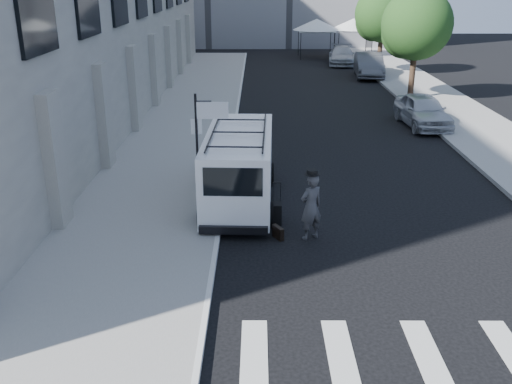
{
  "coord_description": "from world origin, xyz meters",
  "views": [
    {
      "loc": [
        -0.94,
        -11.79,
        6.56
      ],
      "look_at": [
        -0.98,
        2.06,
        1.3
      ],
      "focal_mm": 40.0,
      "sensor_mm": 36.0,
      "label": 1
    }
  ],
  "objects_px": {
    "briefcase": "(278,232)",
    "suitcase": "(277,213)",
    "parked_car_c": "(342,55)",
    "parked_car_b": "(369,65)",
    "parked_car_a": "(423,111)",
    "businessman": "(311,207)",
    "cargo_van": "(240,166)"
  },
  "relations": [
    {
      "from": "briefcase",
      "to": "suitcase",
      "type": "distance_m",
      "value": 1.01
    },
    {
      "from": "parked_car_c",
      "to": "parked_car_a",
      "type": "bearing_deg",
      "value": -80.41
    },
    {
      "from": "suitcase",
      "to": "parked_car_b",
      "type": "distance_m",
      "value": 26.01
    },
    {
      "from": "parked_car_a",
      "to": "parked_car_c",
      "type": "relative_size",
      "value": 0.9
    },
    {
      "from": "briefcase",
      "to": "suitcase",
      "type": "xyz_separation_m",
      "value": [
        -0.01,
        1.0,
        0.14
      ]
    },
    {
      "from": "cargo_van",
      "to": "parked_car_b",
      "type": "relative_size",
      "value": 1.18
    },
    {
      "from": "briefcase",
      "to": "cargo_van",
      "type": "bearing_deg",
      "value": 83.93
    },
    {
      "from": "suitcase",
      "to": "cargo_van",
      "type": "height_order",
      "value": "cargo_van"
    },
    {
      "from": "businessman",
      "to": "parked_car_a",
      "type": "height_order",
      "value": "businessman"
    },
    {
      "from": "suitcase",
      "to": "parked_car_c",
      "type": "distance_m",
      "value": 31.56
    },
    {
      "from": "briefcase",
      "to": "suitcase",
      "type": "relative_size",
      "value": 0.38
    },
    {
      "from": "briefcase",
      "to": "parked_car_c",
      "type": "relative_size",
      "value": 0.09
    },
    {
      "from": "businessman",
      "to": "cargo_van",
      "type": "distance_m",
      "value": 3.34
    },
    {
      "from": "businessman",
      "to": "suitcase",
      "type": "relative_size",
      "value": 1.55
    },
    {
      "from": "briefcase",
      "to": "parked_car_c",
      "type": "xyz_separation_m",
      "value": [
        6.05,
        31.98,
        0.53
      ]
    },
    {
      "from": "parked_car_a",
      "to": "businessman",
      "type": "bearing_deg",
      "value": -121.01
    },
    {
      "from": "businessman",
      "to": "parked_car_b",
      "type": "xyz_separation_m",
      "value": [
        6.26,
        26.01,
        -0.08
      ]
    },
    {
      "from": "briefcase",
      "to": "parked_car_a",
      "type": "height_order",
      "value": "parked_car_a"
    },
    {
      "from": "suitcase",
      "to": "parked_car_c",
      "type": "relative_size",
      "value": 0.24
    },
    {
      "from": "parked_car_b",
      "to": "parked_car_a",
      "type": "bearing_deg",
      "value": -85.04
    },
    {
      "from": "briefcase",
      "to": "cargo_van",
      "type": "xyz_separation_m",
      "value": [
        -1.1,
        2.7,
        0.98
      ]
    },
    {
      "from": "parked_car_c",
      "to": "suitcase",
      "type": "bearing_deg",
      "value": -94.46
    },
    {
      "from": "parked_car_b",
      "to": "parked_car_c",
      "type": "distance_m",
      "value": 6.05
    },
    {
      "from": "suitcase",
      "to": "parked_car_a",
      "type": "xyz_separation_m",
      "value": [
        7.09,
        11.16,
        0.43
      ]
    },
    {
      "from": "parked_car_b",
      "to": "briefcase",
      "type": "bearing_deg",
      "value": -100.23
    },
    {
      "from": "parked_car_a",
      "to": "parked_car_c",
      "type": "height_order",
      "value": "parked_car_a"
    },
    {
      "from": "suitcase",
      "to": "cargo_van",
      "type": "distance_m",
      "value": 2.19
    },
    {
      "from": "businessman",
      "to": "suitcase",
      "type": "xyz_separation_m",
      "value": [
        -0.86,
        1.0,
        -0.6
      ]
    },
    {
      "from": "parked_car_a",
      "to": "suitcase",
      "type": "bearing_deg",
      "value": -126.3
    },
    {
      "from": "businessman",
      "to": "parked_car_b",
      "type": "distance_m",
      "value": 26.76
    },
    {
      "from": "suitcase",
      "to": "parked_car_a",
      "type": "bearing_deg",
      "value": 57.05
    },
    {
      "from": "businessman",
      "to": "parked_car_c",
      "type": "relative_size",
      "value": 0.38
    }
  ]
}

